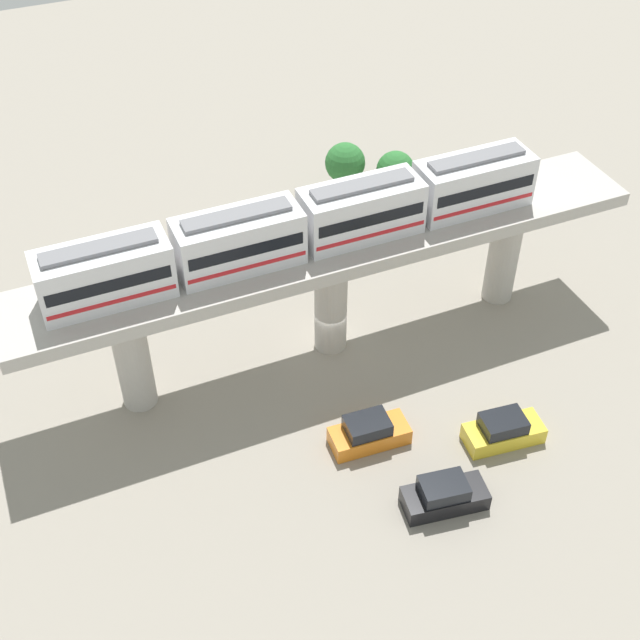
# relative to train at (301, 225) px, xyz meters

# --- Properties ---
(ground_plane) EXTENTS (120.00, 120.00, 0.00)m
(ground_plane) POSITION_rel_train_xyz_m (0.00, -1.75, -9.24)
(ground_plane) COLOR gray
(viaduct) EXTENTS (5.20, 35.80, 7.71)m
(viaduct) POSITION_rel_train_xyz_m (0.00, -1.75, -3.22)
(viaduct) COLOR #B7B2AA
(viaduct) RESTS_ON ground
(train) EXTENTS (2.64, 27.45, 3.24)m
(train) POSITION_rel_train_xyz_m (0.00, 0.00, 0.00)
(train) COLOR silver
(train) RESTS_ON viaduct
(parked_car_orange) EXTENTS (2.07, 4.31, 1.76)m
(parked_car_orange) POSITION_rel_train_xyz_m (-7.78, -0.56, -8.50)
(parked_car_orange) COLOR orange
(parked_car_orange) RESTS_ON ground
(parked_car_yellow) EXTENTS (2.25, 4.37, 1.76)m
(parked_car_yellow) POSITION_rel_train_xyz_m (-10.46, -7.21, -8.50)
(parked_car_yellow) COLOR yellow
(parked_car_yellow) RESTS_ON ground
(parked_car_black) EXTENTS (2.41, 4.42, 1.76)m
(parked_car_black) POSITION_rel_train_xyz_m (-12.92, -2.25, -8.50)
(parked_car_black) COLOR black
(parked_car_black) RESTS_ON ground
(tree_near_viaduct) EXTENTS (2.88, 2.88, 4.67)m
(tree_near_viaduct) POSITION_rel_train_xyz_m (13.70, -8.86, -6.04)
(tree_near_viaduct) COLOR brown
(tree_near_viaduct) RESTS_ON ground
(tree_mid_lot) EXTENTS (2.75, 2.75, 4.26)m
(tree_mid_lot) POSITION_rel_train_xyz_m (11.89, -11.98, -6.38)
(tree_mid_lot) COLOR brown
(tree_mid_lot) RESTS_ON ground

